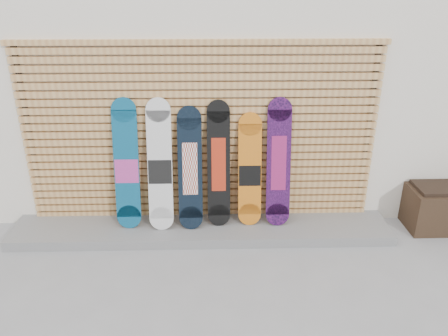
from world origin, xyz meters
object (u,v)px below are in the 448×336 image
(snowboard_2, at_px, (190,169))
(snowboard_5, at_px, (279,163))
(snowboard_3, at_px, (219,165))
(snowboard_4, at_px, (250,171))
(snowboard_1, at_px, (160,166))
(snowboard_0, at_px, (127,166))

(snowboard_2, relative_size, snowboard_5, 0.94)
(snowboard_3, distance_m, snowboard_4, 0.38)
(snowboard_1, bearing_deg, snowboard_3, 3.45)
(snowboard_0, bearing_deg, snowboard_2, -1.55)
(snowboard_0, distance_m, snowboard_5, 1.80)
(snowboard_0, xyz_separation_m, snowboard_2, (0.75, -0.02, -0.04))
(snowboard_0, xyz_separation_m, snowboard_1, (0.39, -0.03, -0.00))
(snowboard_2, distance_m, snowboard_5, 1.05)
(snowboard_3, bearing_deg, snowboard_5, -0.56)
(snowboard_1, bearing_deg, snowboard_0, 176.37)
(snowboard_5, bearing_deg, snowboard_2, -178.38)
(snowboard_2, height_order, snowboard_4, snowboard_2)
(snowboard_1, xyz_separation_m, snowboard_4, (1.06, 0.04, -0.09))
(snowboard_0, relative_size, snowboard_1, 1.00)
(snowboard_3, bearing_deg, snowboard_4, 0.35)
(snowboard_0, relative_size, snowboard_3, 1.02)
(snowboard_0, distance_m, snowboard_4, 1.46)
(snowboard_4, xyz_separation_m, snowboard_5, (0.34, -0.01, 0.10))
(snowboard_0, height_order, snowboard_1, snowboard_0)
(snowboard_5, bearing_deg, snowboard_0, -179.69)
(snowboard_4, bearing_deg, snowboard_3, -179.65)
(snowboard_0, bearing_deg, snowboard_3, 0.88)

